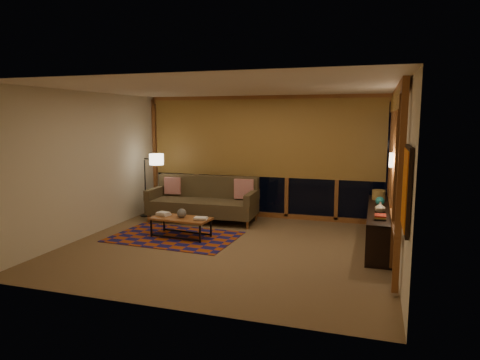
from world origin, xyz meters
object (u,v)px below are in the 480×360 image
(floor_lamp, at_px, (145,185))
(coffee_table, at_px, (181,227))
(bookshelf, at_px, (379,227))
(sofa, at_px, (203,200))

(floor_lamp, bearing_deg, coffee_table, -33.57)
(coffee_table, bearing_deg, floor_lamp, 143.66)
(bookshelf, bearing_deg, floor_lamp, 171.75)
(sofa, bearing_deg, floor_lamp, 174.85)
(sofa, xyz_separation_m, bookshelf, (3.62, -0.66, -0.14))
(coffee_table, bearing_deg, bookshelf, 15.45)
(coffee_table, bearing_deg, sofa, 99.78)
(sofa, height_order, coffee_table, sofa)
(coffee_table, distance_m, bookshelf, 3.58)
(sofa, relative_size, floor_lamp, 1.59)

